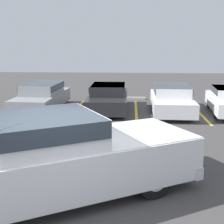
% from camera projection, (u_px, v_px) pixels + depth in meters
% --- Properties ---
extents(ground_plane, '(60.00, 60.00, 0.00)m').
position_uv_depth(ground_plane, '(62.00, 209.00, 6.10)').
color(ground_plane, '#423F3F').
extents(stall_stripe_a, '(0.12, 5.18, 0.01)m').
position_uv_depth(stall_stripe_a, '(16.00, 110.00, 15.38)').
color(stall_stripe_a, yellow).
rests_on(stall_stripe_a, ground_plane).
extents(stall_stripe_b, '(0.12, 5.18, 0.01)m').
position_uv_depth(stall_stripe_b, '(75.00, 110.00, 15.20)').
color(stall_stripe_b, yellow).
rests_on(stall_stripe_b, ground_plane).
extents(stall_stripe_c, '(0.12, 5.18, 0.01)m').
position_uv_depth(stall_stripe_c, '(136.00, 111.00, 15.01)').
color(stall_stripe_c, yellow).
rests_on(stall_stripe_c, ground_plane).
extents(stall_stripe_d, '(0.12, 5.18, 0.01)m').
position_uv_depth(stall_stripe_d, '(199.00, 112.00, 14.83)').
color(stall_stripe_d, yellow).
rests_on(stall_stripe_d, ground_plane).
extents(pickup_truck, '(6.17, 4.71, 1.79)m').
position_uv_depth(pickup_truck, '(59.00, 157.00, 6.43)').
color(pickup_truck, white).
rests_on(pickup_truck, ground_plane).
extents(parked_sedan_a, '(1.87, 4.66, 1.31)m').
position_uv_depth(parked_sedan_a, '(42.00, 96.00, 15.12)').
color(parked_sedan_a, gray).
rests_on(parked_sedan_a, ground_plane).
extents(parked_sedan_b, '(1.87, 4.42, 1.26)m').
position_uv_depth(parked_sedan_b, '(108.00, 97.00, 15.08)').
color(parked_sedan_b, '#232326').
rests_on(parked_sedan_b, ground_plane).
extents(parked_sedan_c, '(1.90, 4.55, 1.26)m').
position_uv_depth(parked_sedan_c, '(171.00, 98.00, 14.61)').
color(parked_sedan_c, silver).
rests_on(parked_sedan_c, ground_plane).
extents(wheel_stop_curb, '(1.90, 0.20, 0.14)m').
position_uv_depth(wheel_stop_curb, '(129.00, 98.00, 18.21)').
color(wheel_stop_curb, '#B7B2A8').
rests_on(wheel_stop_curb, ground_plane).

